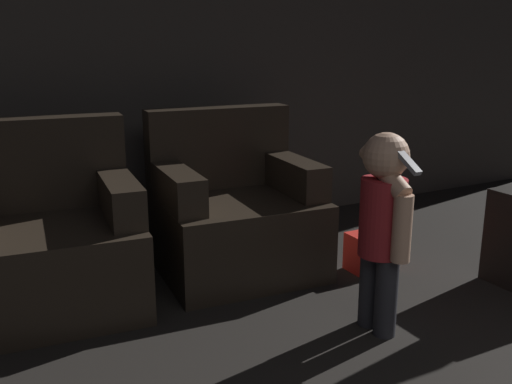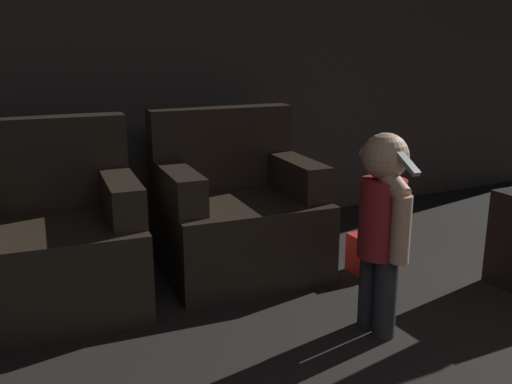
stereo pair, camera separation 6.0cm
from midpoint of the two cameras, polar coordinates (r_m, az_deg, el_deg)
wall_back at (r=3.83m, az=-11.95°, el=14.34°), size 8.40×0.05×2.60m
armchair_left at (r=3.07m, az=-19.35°, el=-4.70°), size 0.94×0.86×0.93m
armchair_right at (r=3.33m, az=-1.46°, el=-2.29°), size 0.93×0.84×0.93m
person_toddler at (r=2.60m, az=13.22°, el=-2.61°), size 0.21×0.36×0.93m
toy_backpack at (r=3.43m, az=11.84°, el=-5.98°), size 0.23×0.19×0.23m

